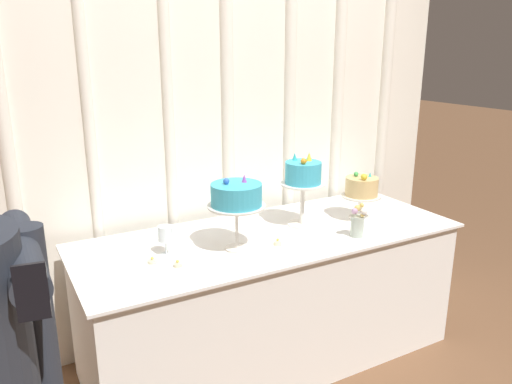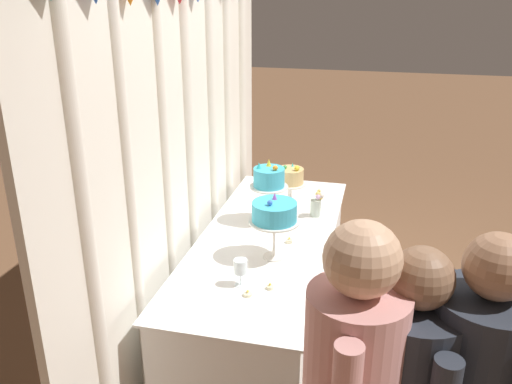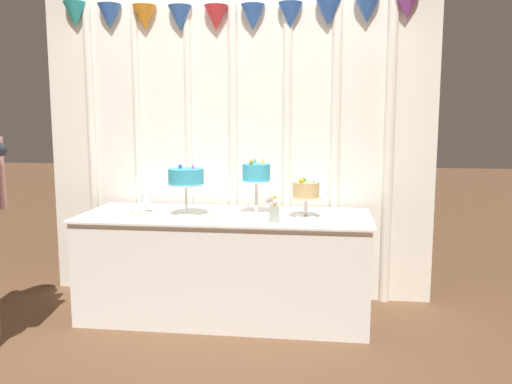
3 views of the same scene
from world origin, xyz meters
name	(u,v)px [view 2 (image 2 of 3)]	position (x,y,z in m)	size (l,w,h in m)	color
ground_plane	(280,340)	(0.00, 0.00, 0.00)	(24.00, 24.00, 0.00)	brown
draped_curtain	(189,125)	(0.03, 0.60, 1.45)	(3.15, 0.19, 2.65)	white
cake_table	(266,289)	(0.00, 0.10, 0.38)	(2.12, 0.81, 0.77)	white
cake_display_leftmost	(274,214)	(-0.26, 0.00, 1.04)	(0.29, 0.29, 0.38)	silver
cake_display_center	(269,181)	(0.23, 0.14, 1.06)	(0.25, 0.25, 0.42)	silver
cake_display_rightmost	(290,178)	(0.59, 0.06, 0.95)	(0.23, 0.23, 0.29)	silver
wine_glass	(241,267)	(-0.60, 0.11, 0.87)	(0.07, 0.07, 0.15)	silver
flower_vase	(316,205)	(0.39, -0.16, 0.85)	(0.09, 0.09, 0.19)	#B2C1B2
tealight_far_left	(248,294)	(-0.69, 0.05, 0.78)	(0.05, 0.05, 0.03)	beige
tealight_near_left	(270,287)	(-0.60, -0.05, 0.78)	(0.04, 0.04, 0.03)	beige
tealight_near_right	(289,241)	(-0.05, -0.05, 0.78)	(0.04, 0.04, 0.04)	beige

